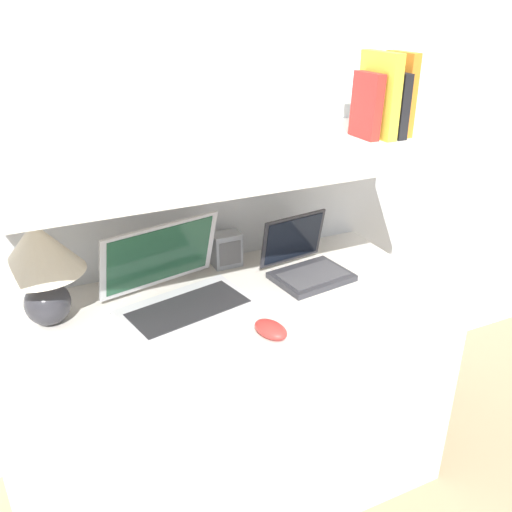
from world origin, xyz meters
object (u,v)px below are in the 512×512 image
Objects in this scene: book_black at (389,104)px; book_yellow at (379,95)px; laptop_large at (178,291)px; book_orange at (399,94)px; laptop_small at (305,264)px; table_lamp at (39,259)px; book_red at (367,106)px; router_box at (226,250)px; computer_mouse at (271,329)px.

book_yellow is at bearing 180.00° from book_black.
book_orange reaches higher than laptop_large.
laptop_small is at bearing -179.96° from book_orange.
laptop_small is 0.62m from book_orange.
book_black is 0.05m from book_yellow.
table_lamp is 1.23× the size of book_orange.
book_red reaches higher than laptop_small.
table_lamp is 0.63m from router_box.
router_box is (0.06, 0.46, 0.04)m from computer_mouse.
router_box reaches higher than computer_mouse.
book_orange reaches higher than router_box.
laptop_large is 3.69× the size of router_box.
book_yellow is at bearing 0.92° from laptop_large.
table_lamp reaches higher than computer_mouse.
router_box is at bearing 160.86° from book_orange.
book_black reaches higher than router_box.
book_red is (0.46, 0.27, 0.53)m from computer_mouse.
laptop_small is 0.58m from book_yellow.
book_red is at bearing 0.98° from laptop_large.
book_red is (0.40, -0.18, 0.49)m from router_box.
computer_mouse is (0.54, -0.33, -0.18)m from table_lamp.
table_lamp is 2.58× the size of router_box.
computer_mouse is 1.05× the size of router_box.
computer_mouse is at bearing -55.19° from laptop_large.
router_box is 0.71m from book_yellow.
router_box is at bearing 159.53° from book_black.
book_black is at bearing 0.00° from book_yellow.
book_orange is at bearing -19.14° from router_box.
book_orange is at bearing -2.83° from table_lamp.
laptop_large reaches higher than laptop_small.
laptop_large reaches higher than router_box.
laptop_large is at bearing -179.02° from book_red.
book_orange is 1.27× the size of book_red.
table_lamp is at bearing 176.06° from laptop_small.
book_yellow is (-0.08, 0.00, 0.00)m from book_orange.
table_lamp is 1.06m from book_red.
laptop_small is (0.45, 0.01, -0.01)m from laptop_large.
router_box is 0.76m from book_orange.
book_red is at bearing -3.17° from table_lamp.
table_lamp reaches higher than router_box.
computer_mouse is (-0.27, -0.27, -0.02)m from laptop_small.
table_lamp reaches higher than laptop_large.
book_orange reaches higher than book_black.
book_orange is at bearing 0.00° from book_black.
book_red is (-0.09, 0.00, 0.00)m from book_black.
laptop_large reaches higher than computer_mouse.
computer_mouse is at bearing -149.32° from book_red.
book_black is (0.49, -0.18, 0.49)m from router_box.
table_lamp reaches higher than laptop_small.
book_black is (0.55, 0.27, 0.53)m from computer_mouse.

